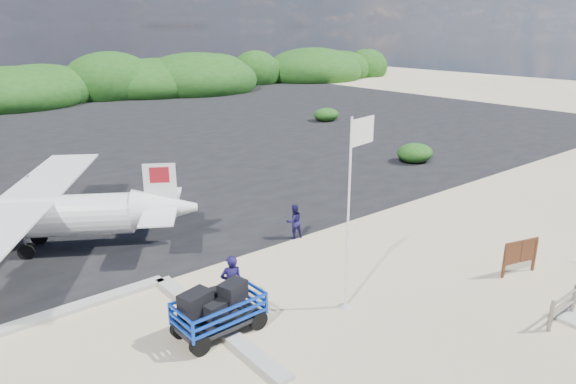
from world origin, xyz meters
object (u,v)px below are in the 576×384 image
Objects in this scene: baggage_cart at (220,333)px; signboard at (517,274)px; flagpole at (345,307)px; aircraft_large at (320,143)px; crew_b at (294,221)px; crew_a at (232,284)px.

baggage_cart is 10.98m from signboard.
flagpole is at bearing -19.55° from baggage_cart.
baggage_cart reaches higher than signboard.
signboard is 0.11× the size of aircraft_large.
crew_b is at bearing 32.12° from baggage_cart.
baggage_cart is 0.19× the size of aircraft_large.
aircraft_large is at bearing 49.57° from flagpole.
baggage_cart is 1.55m from crew_a.
crew_b is at bearing 134.34° from signboard.
flagpole reaches higher than aircraft_large.
crew_a is (-9.45, 4.33, 0.96)m from signboard.
aircraft_large reaches higher than crew_a.
flagpole is 3.70m from crew_a.
baggage_cart is 0.45× the size of flagpole.
baggage_cart is 4.07m from flagpole.
aircraft_large is (19.70, 17.31, 0.00)m from baggage_cart.
flagpole reaches higher than signboard.
flagpole is at bearing 80.98° from aircraft_large.
crew_b is 18.90m from aircraft_large.
flagpole is 6.92m from signboard.
signboard is at bearing 97.38° from aircraft_large.
crew_b is (6.20, 4.10, 0.75)m from baggage_cart.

